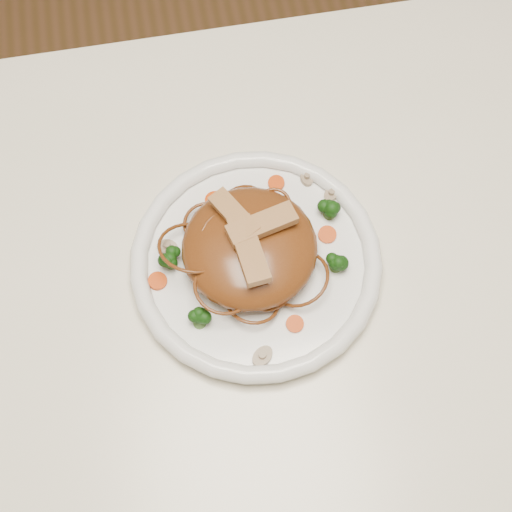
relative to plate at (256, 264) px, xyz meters
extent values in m
plane|color=brown|center=(-0.01, -0.05, -0.76)|extent=(4.00, 4.00, 0.00)
cube|color=white|center=(-0.01, -0.05, -0.03)|extent=(1.20, 0.80, 0.04)
cylinder|color=brown|center=(0.53, 0.29, -0.40)|extent=(0.06, 0.06, 0.71)
cylinder|color=white|center=(0.00, 0.00, 0.00)|extent=(0.33, 0.33, 0.02)
ellipsoid|color=brown|center=(-0.01, 0.01, 0.03)|extent=(0.19, 0.19, 0.05)
cube|color=tan|center=(0.01, 0.01, 0.07)|extent=(0.08, 0.04, 0.01)
cube|color=tan|center=(-0.02, 0.03, 0.07)|extent=(0.05, 0.07, 0.01)
cube|color=tan|center=(-0.01, -0.01, 0.07)|extent=(0.03, 0.08, 0.01)
cylinder|color=#E83A08|center=(0.04, 0.09, 0.01)|extent=(0.02, 0.02, 0.00)
cylinder|color=#E83A08|center=(-0.11, 0.00, 0.01)|extent=(0.03, 0.03, 0.00)
cylinder|color=#E83A08|center=(0.08, 0.02, 0.01)|extent=(0.03, 0.03, 0.00)
cylinder|color=#E83A08|center=(-0.03, 0.08, 0.01)|extent=(0.03, 0.03, 0.00)
cylinder|color=#E83A08|center=(0.03, -0.08, 0.01)|extent=(0.03, 0.03, 0.00)
cylinder|color=tan|center=(-0.01, -0.11, 0.01)|extent=(0.04, 0.04, 0.01)
cylinder|color=tan|center=(0.10, 0.07, 0.01)|extent=(0.03, 0.03, 0.01)
cylinder|color=tan|center=(-0.09, 0.03, 0.01)|extent=(0.03, 0.03, 0.01)
cylinder|color=tan|center=(0.08, 0.09, 0.01)|extent=(0.02, 0.02, 0.01)
camera|label=1|loc=(-0.06, -0.31, 0.72)|focal=49.25mm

